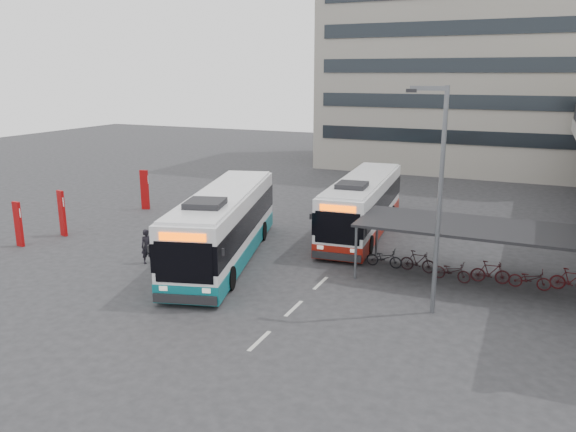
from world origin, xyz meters
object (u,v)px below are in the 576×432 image
at_px(lamp_post, 437,189).
at_px(bus_teal, 224,226).
at_px(pedestrian, 147,246).
at_px(bus_main, 362,206).

bearing_deg(lamp_post, bus_teal, 157.54).
bearing_deg(bus_teal, pedestrian, -162.13).
distance_m(bus_teal, pedestrian, 3.83).
xyz_separation_m(bus_teal, pedestrian, (-3.11, -2.06, -0.86)).
distance_m(pedestrian, lamp_post, 14.15).
bearing_deg(bus_main, bus_teal, -128.31).
bearing_deg(bus_main, pedestrian, -135.07).
bearing_deg(bus_teal, bus_main, 40.68).
bearing_deg(lamp_post, pedestrian, 169.05).
relative_size(bus_teal, pedestrian, 7.50).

